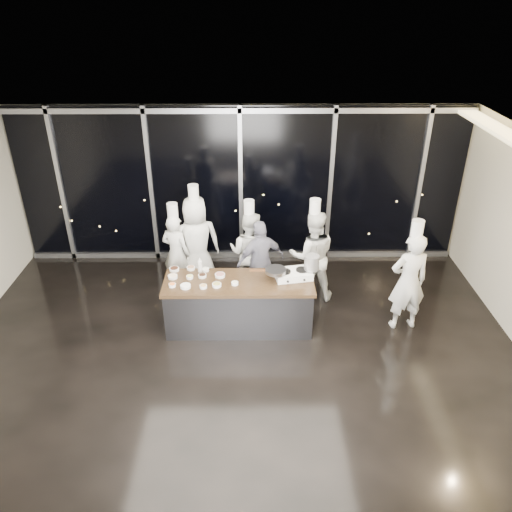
{
  "coord_description": "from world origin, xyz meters",
  "views": [
    {
      "loc": [
        0.22,
        -6.06,
        5.17
      ],
      "look_at": [
        0.29,
        1.2,
        1.2
      ],
      "focal_mm": 35.0,
      "sensor_mm": 36.0,
      "label": 1
    }
  ],
  "objects_px": {
    "frying_pan": "(275,271)",
    "chef_left": "(197,242)",
    "demo_counter": "(239,304)",
    "stock_pot": "(312,262)",
    "chef_far_left": "(176,252)",
    "chef_side": "(408,281)",
    "chef_right": "(312,255)",
    "stove": "(293,274)",
    "chef_center": "(249,252)",
    "guest": "(261,261)"
  },
  "relations": [
    {
      "from": "demo_counter",
      "to": "chef_far_left",
      "type": "height_order",
      "value": "chef_far_left"
    },
    {
      "from": "frying_pan",
      "to": "chef_far_left",
      "type": "distance_m",
      "value": 2.15
    },
    {
      "from": "demo_counter",
      "to": "guest",
      "type": "xyz_separation_m",
      "value": [
        0.38,
        0.89,
        0.33
      ]
    },
    {
      "from": "stove",
      "to": "stock_pot",
      "type": "xyz_separation_m",
      "value": [
        0.3,
        0.04,
        0.2
      ]
    },
    {
      "from": "chef_right",
      "to": "chef_side",
      "type": "bearing_deg",
      "value": 146.96
    },
    {
      "from": "chef_center",
      "to": "chef_right",
      "type": "distance_m",
      "value": 1.16
    },
    {
      "from": "demo_counter",
      "to": "chef_side",
      "type": "distance_m",
      "value": 2.82
    },
    {
      "from": "stove",
      "to": "chef_center",
      "type": "distance_m",
      "value": 1.3
    },
    {
      "from": "chef_far_left",
      "to": "chef_right",
      "type": "bearing_deg",
      "value": -163.01
    },
    {
      "from": "chef_far_left",
      "to": "chef_left",
      "type": "bearing_deg",
      "value": -134.12
    },
    {
      "from": "chef_far_left",
      "to": "chef_right",
      "type": "height_order",
      "value": "chef_right"
    },
    {
      "from": "demo_counter",
      "to": "chef_right",
      "type": "xyz_separation_m",
      "value": [
        1.3,
        0.92,
        0.42
      ]
    },
    {
      "from": "stove",
      "to": "chef_left",
      "type": "bearing_deg",
      "value": 133.69
    },
    {
      "from": "chef_right",
      "to": "stock_pot",
      "type": "bearing_deg",
      "value": 81.14
    },
    {
      "from": "chef_side",
      "to": "chef_center",
      "type": "bearing_deg",
      "value": -32.39
    },
    {
      "from": "demo_counter",
      "to": "chef_side",
      "type": "xyz_separation_m",
      "value": [
        2.78,
        -0.01,
        0.44
      ]
    },
    {
      "from": "guest",
      "to": "chef_left",
      "type": "bearing_deg",
      "value": -45.93
    },
    {
      "from": "chef_center",
      "to": "demo_counter",
      "type": "bearing_deg",
      "value": 101.45
    },
    {
      "from": "frying_pan",
      "to": "chef_far_left",
      "type": "bearing_deg",
      "value": 136.71
    },
    {
      "from": "stock_pot",
      "to": "chef_center",
      "type": "bearing_deg",
      "value": 134.96
    },
    {
      "from": "chef_far_left",
      "to": "chef_left",
      "type": "height_order",
      "value": "chef_left"
    },
    {
      "from": "guest",
      "to": "chef_side",
      "type": "xyz_separation_m",
      "value": [
        2.41,
        -0.9,
        0.11
      ]
    },
    {
      "from": "chef_left",
      "to": "chef_center",
      "type": "height_order",
      "value": "chef_left"
    },
    {
      "from": "guest",
      "to": "demo_counter",
      "type": "bearing_deg",
      "value": 42.67
    },
    {
      "from": "chef_center",
      "to": "chef_right",
      "type": "xyz_separation_m",
      "value": [
        1.13,
        -0.26,
        0.06
      ]
    },
    {
      "from": "chef_right",
      "to": "chef_side",
      "type": "distance_m",
      "value": 1.75
    },
    {
      "from": "chef_center",
      "to": "stock_pot",
      "type": "bearing_deg",
      "value": 154.63
    },
    {
      "from": "demo_counter",
      "to": "stove",
      "type": "distance_m",
      "value": 1.04
    },
    {
      "from": "demo_counter",
      "to": "chef_side",
      "type": "height_order",
      "value": "chef_side"
    },
    {
      "from": "guest",
      "to": "chef_side",
      "type": "relative_size",
      "value": 0.79
    },
    {
      "from": "frying_pan",
      "to": "chef_center",
      "type": "relative_size",
      "value": 0.34
    },
    {
      "from": "chef_right",
      "to": "chef_center",
      "type": "bearing_deg",
      "value": -14.11
    },
    {
      "from": "frying_pan",
      "to": "chef_right",
      "type": "bearing_deg",
      "value": 40.68
    },
    {
      "from": "frying_pan",
      "to": "chef_left",
      "type": "xyz_separation_m",
      "value": [
        -1.42,
        1.31,
        -0.14
      ]
    },
    {
      "from": "guest",
      "to": "chef_right",
      "type": "bearing_deg",
      "value": 157.27
    },
    {
      "from": "stove",
      "to": "stock_pot",
      "type": "distance_m",
      "value": 0.36
    },
    {
      "from": "chef_center",
      "to": "guest",
      "type": "distance_m",
      "value": 0.36
    },
    {
      "from": "chef_far_left",
      "to": "guest",
      "type": "xyz_separation_m",
      "value": [
        1.57,
        -0.32,
        -0.01
      ]
    },
    {
      "from": "chef_left",
      "to": "chef_right",
      "type": "height_order",
      "value": "chef_left"
    },
    {
      "from": "demo_counter",
      "to": "chef_right",
      "type": "distance_m",
      "value": 1.65
    },
    {
      "from": "stock_pot",
      "to": "chef_far_left",
      "type": "distance_m",
      "value": 2.64
    },
    {
      "from": "chef_center",
      "to": "chef_side",
      "type": "bearing_deg",
      "value": 175.27
    },
    {
      "from": "chef_left",
      "to": "chef_side",
      "type": "bearing_deg",
      "value": 143.71
    },
    {
      "from": "chef_left",
      "to": "guest",
      "type": "height_order",
      "value": "chef_left"
    },
    {
      "from": "demo_counter",
      "to": "frying_pan",
      "type": "xyz_separation_m",
      "value": [
        0.6,
        0.05,
        0.62
      ]
    },
    {
      "from": "demo_counter",
      "to": "stock_pot",
      "type": "height_order",
      "value": "stock_pot"
    },
    {
      "from": "chef_side",
      "to": "stock_pot",
      "type": "bearing_deg",
      "value": -13.61
    },
    {
      "from": "chef_center",
      "to": "chef_right",
      "type": "relative_size",
      "value": 0.94
    },
    {
      "from": "guest",
      "to": "chef_side",
      "type": "bearing_deg",
      "value": 135.17
    },
    {
      "from": "stove",
      "to": "chef_right",
      "type": "xyz_separation_m",
      "value": [
        0.4,
        0.8,
        -0.09
      ]
    }
  ]
}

